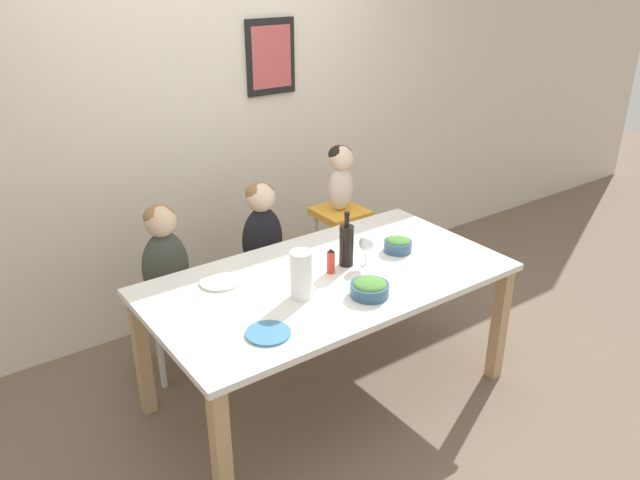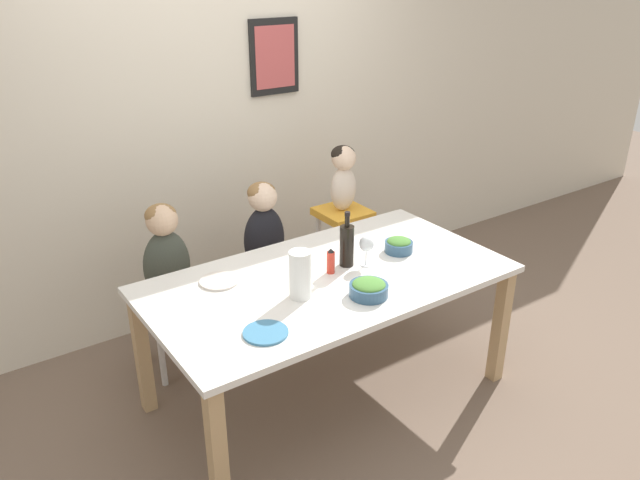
# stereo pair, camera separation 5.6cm
# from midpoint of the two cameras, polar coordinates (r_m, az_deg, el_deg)

# --- Properties ---
(ground_plane) EXTENTS (14.00, 14.00, 0.00)m
(ground_plane) POSITION_cam_midpoint_polar(r_m,az_deg,el_deg) (3.67, 0.26, -13.70)
(ground_plane) COLOR #705B4C
(wall_back) EXTENTS (10.00, 0.09, 2.70)m
(wall_back) POSITION_cam_midpoint_polar(r_m,az_deg,el_deg) (4.09, -10.40, 11.10)
(wall_back) COLOR beige
(wall_back) RESTS_ON ground_plane
(dining_table) EXTENTS (1.89, 1.01, 0.75)m
(dining_table) POSITION_cam_midpoint_polar(r_m,az_deg,el_deg) (3.30, 0.28, -4.58)
(dining_table) COLOR white
(dining_table) RESTS_ON ground_plane
(chair_far_left) EXTENTS (0.37, 0.38, 0.47)m
(chair_far_left) POSITION_cam_midpoint_polar(r_m,az_deg,el_deg) (3.76, -13.90, -6.37)
(chair_far_left) COLOR silver
(chair_far_left) RESTS_ON ground_plane
(chair_far_center) EXTENTS (0.37, 0.38, 0.47)m
(chair_far_center) POSITION_cam_midpoint_polar(r_m,az_deg,el_deg) (4.00, -5.53, -3.79)
(chair_far_center) COLOR silver
(chair_far_center) RESTS_ON ground_plane
(chair_right_highchair) EXTENTS (0.31, 0.32, 0.74)m
(chair_right_highchair) POSITION_cam_midpoint_polar(r_m,az_deg,el_deg) (4.22, 1.46, 0.55)
(chair_right_highchair) COLOR silver
(chair_right_highchair) RESTS_ON ground_plane
(person_child_left) EXTENTS (0.27, 0.18, 0.58)m
(person_child_left) POSITION_cam_midpoint_polar(r_m,az_deg,el_deg) (3.59, -14.53, -1.04)
(person_child_left) COLOR #3D4238
(person_child_left) RESTS_ON chair_far_left
(person_child_center) EXTENTS (0.27, 0.18, 0.58)m
(person_child_center) POSITION_cam_midpoint_polar(r_m,az_deg,el_deg) (3.83, -5.77, 1.32)
(person_child_center) COLOR black
(person_child_center) RESTS_ON chair_far_center
(person_baby_right) EXTENTS (0.19, 0.17, 0.44)m
(person_baby_right) POSITION_cam_midpoint_polar(r_m,az_deg,el_deg) (4.06, 1.50, 6.20)
(person_baby_right) COLOR beige
(person_baby_right) RESTS_ON chair_right_highchair
(wine_bottle) EXTENTS (0.08, 0.08, 0.31)m
(wine_bottle) POSITION_cam_midpoint_polar(r_m,az_deg,el_deg) (3.33, 1.96, -0.40)
(wine_bottle) COLOR black
(wine_bottle) RESTS_ON dining_table
(paper_towel_roll) EXTENTS (0.11, 0.11, 0.24)m
(paper_towel_roll) POSITION_cam_midpoint_polar(r_m,az_deg,el_deg) (3.02, -2.27, -3.20)
(paper_towel_roll) COLOR white
(paper_towel_roll) RESTS_ON dining_table
(wine_glass_near) EXTENTS (0.08, 0.08, 0.17)m
(wine_glass_near) POSITION_cam_midpoint_polar(r_m,az_deg,el_deg) (3.34, 3.76, -0.38)
(wine_glass_near) COLOR white
(wine_glass_near) RESTS_ON dining_table
(salad_bowl_large) EXTENTS (0.19, 0.19, 0.08)m
(salad_bowl_large) POSITION_cam_midpoint_polar(r_m,az_deg,el_deg) (3.07, 4.04, -4.39)
(salad_bowl_large) COLOR #335675
(salad_bowl_large) RESTS_ON dining_table
(salad_bowl_small) EXTENTS (0.16, 0.16, 0.08)m
(salad_bowl_small) POSITION_cam_midpoint_polar(r_m,az_deg,el_deg) (3.54, 6.68, -0.40)
(salad_bowl_small) COLOR #335675
(salad_bowl_small) RESTS_ON dining_table
(dinner_plate_front_left) EXTENTS (0.20, 0.20, 0.01)m
(dinner_plate_front_left) POSITION_cam_midpoint_polar(r_m,az_deg,el_deg) (2.80, -5.34, -8.48)
(dinner_plate_front_left) COLOR teal
(dinner_plate_front_left) RESTS_ON dining_table
(dinner_plate_back_left) EXTENTS (0.20, 0.20, 0.01)m
(dinner_plate_back_left) POSITION_cam_midpoint_polar(r_m,az_deg,el_deg) (3.24, -9.65, -3.80)
(dinner_plate_back_left) COLOR silver
(dinner_plate_back_left) RESTS_ON dining_table
(condiment_bottle_hot_sauce) EXTENTS (0.04, 0.04, 0.14)m
(condiment_bottle_hot_sauce) POSITION_cam_midpoint_polar(r_m,az_deg,el_deg) (3.27, 0.50, -1.94)
(condiment_bottle_hot_sauce) COLOR red
(condiment_bottle_hot_sauce) RESTS_ON dining_table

